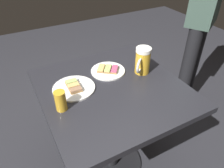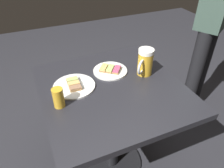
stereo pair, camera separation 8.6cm
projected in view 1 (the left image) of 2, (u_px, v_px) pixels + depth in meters
name	position (u px, v px, depth m)	size (l,w,h in m)	color
ground_plane	(112.00, 162.00, 1.64)	(6.00, 6.00, 0.00)	#28282D
cafe_table	(112.00, 106.00, 1.29)	(0.81, 0.79, 0.73)	black
plate_near	(108.00, 70.00, 1.33)	(0.21, 0.21, 0.03)	white
plate_far	(74.00, 88.00, 1.19)	(0.24, 0.24, 0.03)	white
beer_mug	(142.00, 61.00, 1.28)	(0.11, 0.13, 0.17)	gold
beer_glass_small	(61.00, 101.00, 1.03)	(0.06, 0.06, 0.11)	gold
patron_standing	(204.00, 11.00, 1.61)	(0.32, 0.37, 1.63)	black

